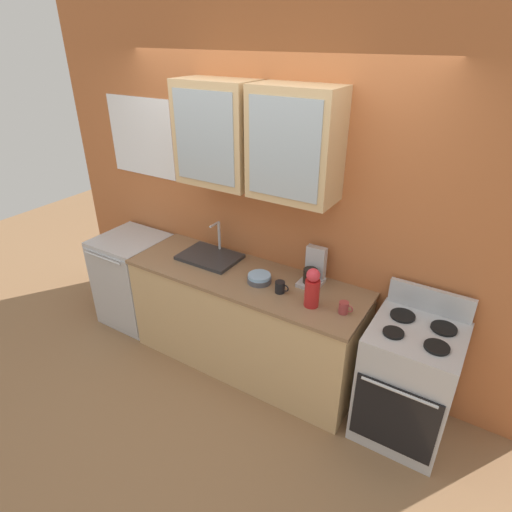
# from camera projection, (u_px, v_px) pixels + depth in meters

# --- Properties ---
(ground_plane) EXTENTS (10.00, 10.00, 0.00)m
(ground_plane) POSITION_uv_depth(u_px,v_px,m) (245.00, 361.00, 3.82)
(ground_plane) COLOR #936B47
(back_wall_unit) EXTENTS (4.32, 0.44, 2.88)m
(back_wall_unit) POSITION_uv_depth(u_px,v_px,m) (266.00, 186.00, 3.35)
(back_wall_unit) COLOR #B76638
(back_wall_unit) RESTS_ON ground_plane
(counter) EXTENTS (2.00, 0.65, 0.89)m
(counter) POSITION_uv_depth(u_px,v_px,m) (245.00, 321.00, 3.61)
(counter) COLOR tan
(counter) RESTS_ON ground_plane
(stove_range) EXTENTS (0.59, 0.63, 1.07)m
(stove_range) POSITION_uv_depth(u_px,v_px,m) (407.00, 382.00, 2.97)
(stove_range) COLOR silver
(stove_range) RESTS_ON ground_plane
(sink_faucet) EXTENTS (0.50, 0.36, 0.29)m
(sink_faucet) POSITION_uv_depth(u_px,v_px,m) (210.00, 256.00, 3.65)
(sink_faucet) COLOR #2D2D30
(sink_faucet) RESTS_ON counter
(bowl_stack) EXTENTS (0.19, 0.19, 0.07)m
(bowl_stack) POSITION_uv_depth(u_px,v_px,m) (259.00, 278.00, 3.30)
(bowl_stack) COLOR #4C4C54
(bowl_stack) RESTS_ON counter
(vase) EXTENTS (0.11, 0.11, 0.30)m
(vase) POSITION_uv_depth(u_px,v_px,m) (312.00, 288.00, 2.97)
(vase) COLOR #B21E1E
(vase) RESTS_ON counter
(cup_near_sink) EXTENTS (0.10, 0.07, 0.09)m
(cup_near_sink) POSITION_uv_depth(u_px,v_px,m) (344.00, 308.00, 2.93)
(cup_near_sink) COLOR #993838
(cup_near_sink) RESTS_ON counter
(cup_near_bowls) EXTENTS (0.11, 0.08, 0.09)m
(cup_near_bowls) POSITION_uv_depth(u_px,v_px,m) (280.00, 287.00, 3.16)
(cup_near_bowls) COLOR black
(cup_near_bowls) RESTS_ON counter
(dishwasher) EXTENTS (0.60, 0.63, 0.89)m
(dishwasher) POSITION_uv_depth(u_px,v_px,m) (135.00, 279.00, 4.22)
(dishwasher) COLOR silver
(dishwasher) RESTS_ON ground_plane
(coffee_maker) EXTENTS (0.17, 0.20, 0.29)m
(coffee_maker) POSITION_uv_depth(u_px,v_px,m) (313.00, 270.00, 3.26)
(coffee_maker) COLOR #B7B7BC
(coffee_maker) RESTS_ON counter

